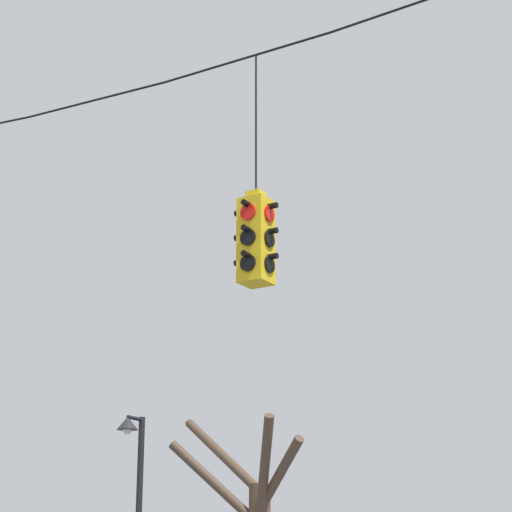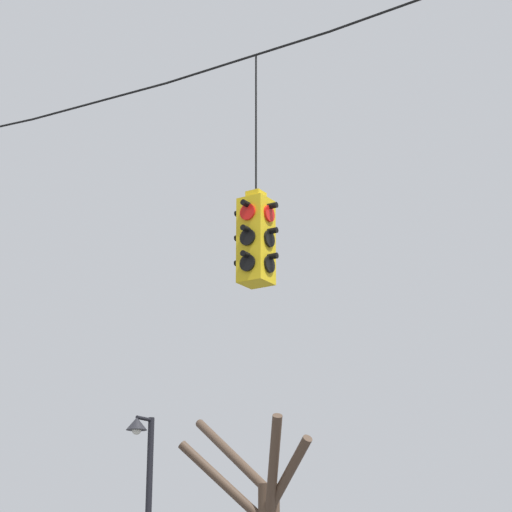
{
  "view_description": "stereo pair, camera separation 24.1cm",
  "coord_description": "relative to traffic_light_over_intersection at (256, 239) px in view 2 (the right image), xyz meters",
  "views": [
    {
      "loc": [
        5.92,
        -10.01,
        1.51
      ],
      "look_at": [
        0.19,
        -0.49,
        5.1
      ],
      "focal_mm": 70.0,
      "sensor_mm": 36.0,
      "label": 1
    },
    {
      "loc": [
        6.12,
        -9.89,
        1.51
      ],
      "look_at": [
        0.19,
        -0.49,
        5.1
      ],
      "focal_mm": 70.0,
      "sensor_mm": 36.0,
      "label": 2
    }
  ],
  "objects": [
    {
      "name": "span_wire",
      "position": [
        -0.19,
        -0.0,
        2.64
      ],
      "size": [
        17.07,
        0.03,
        0.63
      ],
      "color": "black"
    },
    {
      "name": "traffic_light_over_intersection",
      "position": [
        0.0,
        0.0,
        0.0
      ],
      "size": [
        0.58,
        0.58,
        2.98
      ],
      "color": "yellow"
    },
    {
      "name": "street_lamp",
      "position": [
        -6.01,
        5.57,
        -2.23
      ],
      "size": [
        0.4,
        0.7,
        4.44
      ],
      "color": "black",
      "rests_on": "ground_plane"
    }
  ]
}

